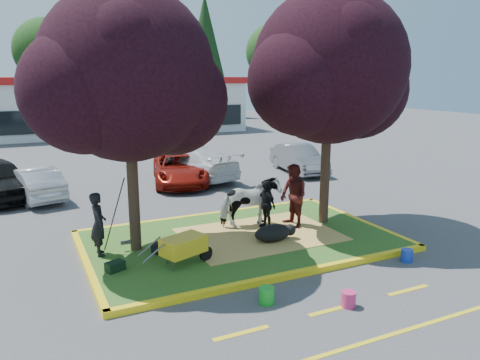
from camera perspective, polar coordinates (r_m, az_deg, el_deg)
name	(u,v)px	position (r m, az deg, el deg)	size (l,w,h in m)	color
ground	(241,243)	(13.04, 0.07, -7.66)	(90.00, 90.00, 0.00)	#424244
median_island	(241,240)	(13.02, 0.07, -7.35)	(8.00, 5.00, 0.15)	#2B5A1C
curb_near	(290,275)	(10.92, 6.06, -11.49)	(8.30, 0.16, 0.15)	yellow
curb_far	(206,216)	(15.27, -4.14, -4.35)	(8.30, 0.16, 0.15)	yellow
curb_left	(87,266)	(11.95, -18.13, -9.88)	(0.16, 5.30, 0.15)	yellow
curb_right	(358,221)	(15.14, 14.17, -4.85)	(0.16, 5.30, 0.15)	yellow
straw_bedding	(260,234)	(13.25, 2.42, -6.64)	(4.20, 3.00, 0.01)	#E1B35C
tree_purple_left	(129,82)	(11.69, -13.41, 11.49)	(5.06, 4.20, 6.51)	black
tree_purple_right	(330,74)	(13.90, 10.93, 12.56)	(5.30, 4.40, 6.82)	black
fire_lane_stripe_a	(241,333)	(8.83, 0.17, -18.17)	(1.10, 0.12, 0.01)	yellow
fire_lane_stripe_b	(332,310)	(9.75, 11.21, -15.24)	(1.10, 0.12, 0.01)	yellow
fire_lane_stripe_c	(408,290)	(10.97, 19.83, -12.51)	(1.10, 0.12, 0.01)	yellow
fire_lane_long	(374,340)	(8.95, 16.02, -18.23)	(6.00, 0.10, 0.01)	yellow
retail_building	(114,104)	(39.75, -15.15, 8.91)	(20.40, 8.40, 4.40)	silver
treeline	(83,41)	(49.18, -18.62, 15.73)	(46.58, 7.80, 14.63)	black
cow	(250,202)	(13.72, 1.20, -2.73)	(0.80, 1.75, 1.48)	white
calf	(273,233)	(12.69, 4.02, -6.46)	(1.06, 0.60, 0.46)	black
handler	(98,224)	(12.07, -16.88, -5.15)	(0.58, 0.38, 1.60)	black
visitor_a	(293,196)	(13.75, 6.53, -1.95)	(0.91, 0.71, 1.87)	#461614
visitor_b	(266,204)	(13.64, 3.18, -2.99)	(0.83, 0.34, 1.41)	black
wheelbarrow	(184,246)	(11.15, -6.83, -7.93)	(1.82, 0.93, 0.69)	black
gear_bag_dark	(162,247)	(12.13, -9.49, -8.05)	(0.49, 0.27, 0.25)	black
gear_bag_green	(115,266)	(11.24, -14.99, -10.12)	(0.41, 0.26, 0.22)	black
bucket_green	(267,295)	(9.77, 3.26, -13.86)	(0.32, 0.32, 0.34)	green
bucket_pink	(348,299)	(9.87, 13.08, -13.97)	(0.30, 0.30, 0.32)	#CC2D68
bucket_blue	(407,255)	(12.46, 19.67, -8.66)	(0.29, 0.29, 0.31)	#1638B5
car_silver	(35,183)	(18.96, -23.68, -0.36)	(1.30, 3.72, 1.23)	#AEB0B6
car_red	(179,169)	(20.06, -7.40, 1.34)	(2.11, 4.57, 1.27)	maroon
car_white	(194,163)	(20.87, -5.59, 2.04)	(1.99, 4.89, 1.42)	silver
car_grey	(299,159)	(22.42, 7.16, 2.59)	(1.39, 3.98, 1.31)	slate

